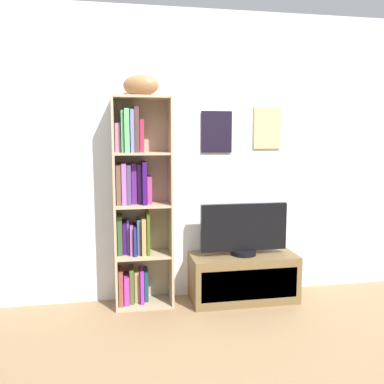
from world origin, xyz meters
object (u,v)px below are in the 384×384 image
football (141,85)px  tv_stand (243,277)px  television (244,230)px  bookshelf (137,205)px

football → tv_stand: (0.87, -0.06, -1.65)m
football → television: size_ratio=0.38×
bookshelf → television: bearing=-5.4°
bookshelf → tv_stand: bookshelf is taller
bookshelf → tv_stand: size_ratio=1.90×
tv_stand → television: television is taller
bookshelf → football: 0.99m
bookshelf → tv_stand: 1.14m
bookshelf → television: size_ratio=2.30×
tv_stand → television: size_ratio=1.21×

